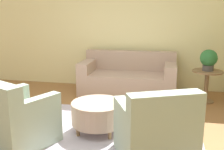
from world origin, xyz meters
TOP-DOWN VIEW (x-y plane):
  - ground_plane at (0.00, 0.00)m, footprint 16.00×16.00m
  - wall_back at (0.00, 2.61)m, footprint 9.11×0.12m
  - rug at (0.00, 0.00)m, footprint 3.06×2.08m
  - couch at (0.19, 2.04)m, footprint 2.01×0.92m
  - armchair_left at (-0.91, -0.54)m, footprint 1.07×1.04m
  - armchair_right at (0.91, -0.54)m, footprint 1.07×1.04m
  - ottoman_table at (0.04, 0.06)m, footprint 0.77×0.77m
  - side_table at (1.78, 1.78)m, footprint 0.57×0.57m
  - potted_plant_on_side_table at (1.78, 1.78)m, footprint 0.32×0.32m

SIDE VIEW (x-z plane):
  - ground_plane at x=0.00m, z-range 0.00..0.00m
  - rug at x=0.00m, z-range 0.00..0.01m
  - ottoman_table at x=0.04m, z-range 0.07..0.51m
  - couch at x=0.19m, z-range -0.12..0.78m
  - armchair_left at x=-0.91m, z-range -0.09..0.79m
  - armchair_right at x=0.91m, z-range -0.09..0.79m
  - side_table at x=1.78m, z-range 0.12..0.75m
  - potted_plant_on_side_table at x=1.78m, z-range 0.65..1.06m
  - wall_back at x=0.00m, z-range 0.00..2.80m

